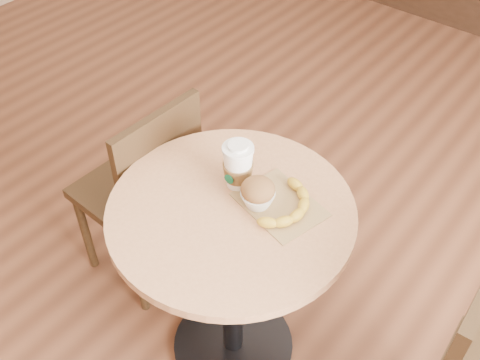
{
  "coord_description": "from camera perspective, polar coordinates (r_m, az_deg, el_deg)",
  "views": [
    {
      "loc": [
        0.73,
        -0.73,
        1.9
      ],
      "look_at": [
        0.03,
        0.14,
        0.83
      ],
      "focal_mm": 42.0,
      "sensor_mm": 36.0,
      "label": 1
    }
  ],
  "objects": [
    {
      "name": "banana",
      "position": [
        1.56,
        4.96,
        -2.7
      ],
      "size": [
        0.15,
        0.24,
        0.03
      ],
      "primitive_type": null,
      "rotation": [
        0.0,
        0.0,
        0.07
      ],
      "color": "gold",
      "rests_on": "kraft_bag"
    },
    {
      "name": "coffee_cup",
      "position": [
        1.6,
        -0.2,
        1.35
      ],
      "size": [
        0.09,
        0.09,
        0.15
      ],
      "rotation": [
        0.0,
        0.0,
        0.05
      ],
      "color": "white",
      "rests_on": "cafe_table"
    },
    {
      "name": "kraft_bag",
      "position": [
        1.59,
        4.06,
        -2.5
      ],
      "size": [
        0.28,
        0.23,
        0.0
      ],
      "primitive_type": "cube",
      "rotation": [
        0.0,
        0.0,
        -0.24
      ],
      "color": "#9F7E4D",
      "rests_on": "cafe_table"
    },
    {
      "name": "muffin",
      "position": [
        1.55,
        1.82,
        -1.33
      ],
      "size": [
        0.1,
        0.1,
        0.09
      ],
      "color": "white",
      "rests_on": "kraft_bag"
    },
    {
      "name": "chair_left",
      "position": [
        2.05,
        -9.6,
        -0.88
      ],
      "size": [
        0.39,
        0.39,
        0.86
      ],
      "rotation": [
        0.0,
        0.0,
        -1.61
      ],
      "color": "#332312",
      "rests_on": "ground"
    },
    {
      "name": "cafe_table",
      "position": [
        1.74,
        -0.84,
        -7.72
      ],
      "size": [
        0.71,
        0.71,
        0.75
      ],
      "color": "black",
      "rests_on": "ground"
    }
  ]
}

